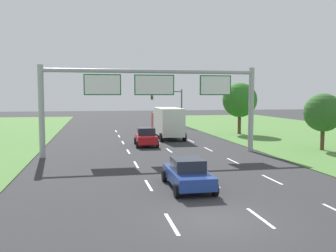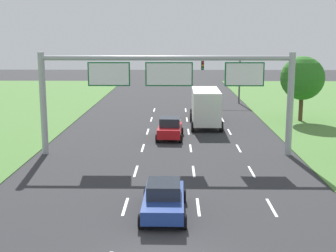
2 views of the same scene
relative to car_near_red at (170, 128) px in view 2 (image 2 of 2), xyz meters
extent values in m
cube|color=white|center=(-1.94, -15.25, -0.83)|extent=(0.14, 2.40, 0.01)
cube|color=white|center=(-1.94, -9.25, -0.83)|extent=(0.14, 2.40, 0.01)
cube|color=white|center=(-1.94, -3.25, -0.83)|extent=(0.14, 2.40, 0.01)
cube|color=white|center=(-1.94, 2.75, -0.83)|extent=(0.14, 2.40, 0.01)
cube|color=white|center=(-1.94, 8.75, -0.83)|extent=(0.14, 2.40, 0.01)
cube|color=white|center=(-1.94, 14.75, -0.83)|extent=(0.14, 2.40, 0.01)
cube|color=white|center=(1.56, -15.25, -0.83)|extent=(0.14, 2.40, 0.01)
cube|color=white|center=(1.56, -9.25, -0.83)|extent=(0.14, 2.40, 0.01)
cube|color=white|center=(1.56, -3.25, -0.83)|extent=(0.14, 2.40, 0.01)
cube|color=white|center=(1.56, 2.75, -0.83)|extent=(0.14, 2.40, 0.01)
cube|color=white|center=(1.56, 8.75, -0.83)|extent=(0.14, 2.40, 0.01)
cube|color=white|center=(1.56, 14.75, -0.83)|extent=(0.14, 2.40, 0.01)
cube|color=white|center=(5.06, -15.25, -0.83)|extent=(0.14, 2.40, 0.01)
cube|color=white|center=(5.06, -9.25, -0.83)|extent=(0.14, 2.40, 0.01)
cube|color=white|center=(5.06, -3.25, -0.83)|extent=(0.14, 2.40, 0.01)
cube|color=white|center=(5.06, 2.75, -0.83)|extent=(0.14, 2.40, 0.01)
cube|color=white|center=(5.06, 8.75, -0.83)|extent=(0.14, 2.40, 0.01)
cube|color=white|center=(5.06, 14.75, -0.83)|extent=(0.14, 2.40, 0.01)
cube|color=red|center=(0.00, -0.01, -0.16)|extent=(1.96, 4.03, 0.72)
cube|color=#232833|center=(0.00, 0.02, 0.53)|extent=(1.65, 1.85, 0.67)
cylinder|color=black|center=(-0.85, 1.46, -0.52)|extent=(0.25, 0.65, 0.64)
cylinder|color=black|center=(0.98, 1.38, -0.52)|extent=(0.25, 0.65, 0.64)
cylinder|color=black|center=(-0.98, -1.39, -0.52)|extent=(0.25, 0.65, 0.64)
cylinder|color=black|center=(0.85, -1.47, -0.52)|extent=(0.25, 0.65, 0.64)
cube|color=navy|center=(-0.07, -16.21, -0.22)|extent=(1.84, 4.39, 0.60)
cube|color=#232833|center=(-0.07, -16.18, 0.39)|extent=(1.50, 1.88, 0.61)
cylinder|color=black|center=(-0.97, -14.56, -0.52)|extent=(0.22, 0.64, 0.64)
cylinder|color=black|center=(0.87, -14.58, -0.52)|extent=(0.22, 0.64, 0.64)
cylinder|color=black|center=(-1.00, -17.84, -0.52)|extent=(0.22, 0.64, 0.64)
cylinder|color=black|center=(0.84, -17.85, -0.52)|extent=(0.22, 0.64, 0.64)
cube|color=#B21E19|center=(3.18, 9.39, 0.71)|extent=(2.21, 2.11, 2.20)
cube|color=silver|center=(3.15, 5.15, 1.06)|extent=(2.40, 6.11, 2.89)
cylinder|color=black|center=(2.05, 9.90, -0.39)|extent=(0.29, 0.90, 0.90)
cylinder|color=black|center=(4.31, 9.89, -0.39)|extent=(0.29, 0.90, 0.90)
cylinder|color=black|center=(1.96, 7.60, -0.39)|extent=(0.29, 0.90, 0.90)
cylinder|color=black|center=(4.38, 7.59, -0.39)|extent=(0.29, 0.90, 0.90)
cylinder|color=black|center=(1.92, 2.71, -0.39)|extent=(0.29, 0.90, 0.90)
cylinder|color=black|center=(4.34, 2.69, -0.39)|extent=(0.29, 0.90, 0.90)
cylinder|color=#9EA0A5|center=(-8.59, -5.03, 2.66)|extent=(0.44, 0.44, 7.00)
cylinder|color=#9EA0A5|center=(8.21, -5.03, 2.66)|extent=(0.44, 0.44, 7.00)
cylinder|color=#9EA0A5|center=(-0.19, -5.03, 5.76)|extent=(16.80, 0.32, 0.32)
cube|color=#0C5B28|center=(-4.04, -5.03, 4.70)|extent=(2.84, 0.12, 1.61)
cube|color=white|center=(-4.04, -5.10, 4.70)|extent=(2.68, 0.01, 1.45)
cube|color=#0C5B28|center=(0.01, -5.03, 4.70)|extent=(3.18, 0.12, 1.61)
cube|color=white|center=(0.01, -5.10, 4.70)|extent=(3.02, 0.01, 1.45)
cube|color=#0C5B28|center=(5.06, -5.03, 4.70)|extent=(2.63, 0.12, 1.61)
cube|color=white|center=(5.06, -5.10, 4.70)|extent=(2.47, 0.01, 1.45)
cylinder|color=#47494F|center=(8.17, 20.29, 1.96)|extent=(0.20, 0.20, 5.60)
cylinder|color=#47494F|center=(5.92, 20.29, 4.41)|extent=(4.50, 0.14, 0.14)
cube|color=black|center=(3.67, 20.29, 3.76)|extent=(0.32, 0.36, 1.10)
sphere|color=red|center=(3.67, 20.09, 4.13)|extent=(0.22, 0.22, 0.22)
sphere|color=orange|center=(3.67, 20.09, 3.76)|extent=(0.22, 0.22, 0.22)
sphere|color=green|center=(3.67, 20.09, 3.39)|extent=(0.22, 0.22, 0.22)
cylinder|color=#513823|center=(12.44, 8.01, 0.46)|extent=(0.39, 0.39, 2.60)
sphere|color=#2A6C21|center=(12.44, 8.01, 3.31)|extent=(4.14, 4.14, 4.14)
camera|label=1|loc=(-4.67, -34.42, 3.91)|focal=40.00mm
camera|label=2|loc=(0.48, -36.48, 7.17)|focal=50.00mm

